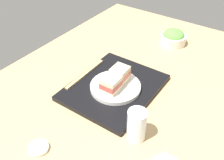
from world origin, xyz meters
The scene contains 9 objects.
ground_plane centered at (0.00, 0.00, -1.50)cm, with size 140.00×100.00×3.00cm, color tan.
serving_tray centered at (2.83, -2.87, 0.94)cm, with size 36.90×30.49×1.88cm, color black.
sandwich_plate centered at (4.00, -1.47, 2.68)cm, with size 19.21×19.21×1.61cm, color silver.
sandwich_near centered at (0.71, -1.69, 6.44)cm, with size 6.86×6.01×5.92cm.
sandwich_far centered at (7.29, -1.24, 6.29)cm, with size 6.98×6.07×5.61cm.
salad_bowl centered at (-42.87, 1.24, 3.42)cm, with size 12.51×12.51×7.55cm.
chopsticks_pair centered at (3.76, -16.61, 2.23)cm, with size 22.90×1.67×0.70cm.
drinking_glass centered at (18.38, 16.03, 5.55)cm, with size 6.04×6.04×11.09cm, color silver.
small_sauce_dish centered at (39.26, -5.83, 0.56)cm, with size 6.29×6.29×1.12cm, color silver.
Camera 1 is at (65.98, 39.76, 64.87)cm, focal length 41.00 mm.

